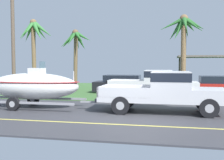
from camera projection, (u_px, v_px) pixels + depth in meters
name	position (u px, v px, depth m)	size (l,w,h in m)	color
ground	(146.00, 94.00, 20.00)	(36.00, 22.00, 0.11)	#38383D
pickup_truck_towing	(170.00, 90.00, 12.51)	(5.86, 2.12, 1.87)	silver
boat_on_trailer	(32.00, 86.00, 13.89)	(6.14, 2.20, 2.34)	gray
parked_pickup_background	(158.00, 83.00, 17.17)	(5.75, 1.99, 1.82)	silver
parked_sedan_near	(222.00, 86.00, 19.02)	(4.74, 1.89, 1.38)	#B21E19
parked_sedan_far	(125.00, 84.00, 20.58)	(4.67, 1.92, 1.38)	black
carport_awning	(213.00, 57.00, 23.79)	(6.01, 4.57, 2.91)	#4C4238
palm_tree_near_left	(184.00, 33.00, 18.93)	(3.20, 3.58, 5.61)	brown
palm_tree_near_right	(35.00, 35.00, 21.87)	(2.87, 2.93, 5.76)	brown
palm_tree_far_left	(76.00, 44.00, 22.70)	(2.84, 2.99, 5.04)	brown
utility_pole	(13.00, 32.00, 18.33)	(0.24, 1.80, 8.31)	brown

